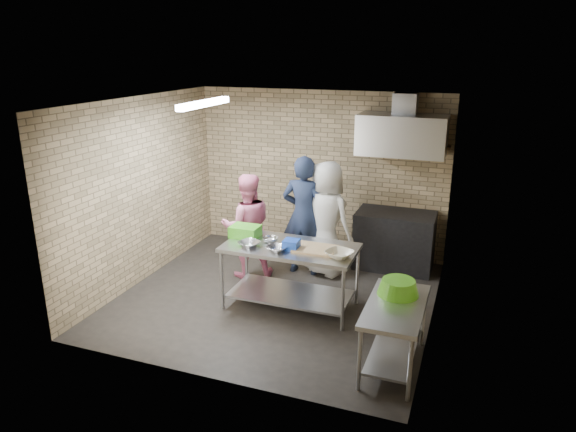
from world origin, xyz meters
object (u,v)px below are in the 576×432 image
at_px(blue_tub, 291,245).
at_px(woman_white, 326,219).
at_px(stove, 394,240).
at_px(woman_pink, 247,226).
at_px(side_counter, 394,335).
at_px(prep_table, 290,276).
at_px(bottle_green, 434,140).
at_px(green_crate, 245,231).
at_px(bottle_red, 407,138).
at_px(green_basin, 398,287).
at_px(man_navy, 304,215).

bearing_deg(blue_tub, woman_white, 86.58).
height_order(stove, woman_pink, woman_pink).
relative_size(side_counter, stove, 1.00).
relative_size(prep_table, bottle_green, 11.59).
height_order(green_crate, bottle_red, bottle_red).
bearing_deg(woman_white, green_basin, 149.50).
distance_m(man_navy, woman_pink, 0.87).
distance_m(green_crate, bottle_green, 3.14).
relative_size(man_navy, woman_white, 1.04).
xyz_separation_m(green_basin, man_navy, (-1.72, 1.83, 0.08)).
relative_size(prep_table, side_counter, 1.45).
bearing_deg(bottle_green, bottle_red, 180.00).
relative_size(stove, blue_tub, 6.21).
bearing_deg(woman_pink, man_navy, 178.97).
bearing_deg(bottle_green, green_crate, -138.96).
xyz_separation_m(green_basin, bottle_green, (0.02, 2.74, 1.18)).
bearing_deg(stove, woman_pink, -151.95).
bearing_deg(bottle_green, man_navy, -152.32).
xyz_separation_m(green_crate, man_navy, (0.49, 1.03, -0.03)).
bearing_deg(side_counter, man_navy, 129.86).
distance_m(prep_table, green_crate, 0.88).
bearing_deg(woman_white, stove, -124.34).
distance_m(bottle_green, woman_pink, 3.07).
bearing_deg(green_basin, prep_table, 155.80).
bearing_deg(blue_tub, side_counter, -29.25).
height_order(prep_table, bottle_green, bottle_green).
bearing_deg(green_basin, stove, 99.76).
xyz_separation_m(green_crate, blue_tub, (0.75, -0.22, -0.01)).
bearing_deg(green_crate, woman_pink, 112.63).
relative_size(side_counter, blue_tub, 6.21).
relative_size(side_counter, green_crate, 3.10).
bearing_deg(prep_table, green_crate, 170.27).
height_order(prep_table, man_navy, man_navy).
xyz_separation_m(prep_table, green_basin, (1.51, -0.68, 0.40)).
bearing_deg(man_navy, woman_white, -169.00).
relative_size(side_counter, woman_pink, 0.75).
distance_m(prep_table, bottle_green, 3.01).
bearing_deg(woman_white, side_counter, 146.58).
xyz_separation_m(stove, man_navy, (-1.29, -0.67, 0.47)).
height_order(bottle_red, woman_pink, bottle_red).
height_order(side_counter, woman_pink, woman_pink).
bearing_deg(man_navy, green_basin, 131.76).
xyz_separation_m(stove, bottle_red, (0.05, 0.24, 1.58)).
height_order(blue_tub, bottle_red, bottle_red).
bearing_deg(man_navy, bottle_green, -153.73).
height_order(side_counter, woman_white, woman_white).
bearing_deg(side_counter, prep_table, 148.74).
distance_m(stove, green_basin, 2.57).
bearing_deg(green_crate, blue_tub, -16.35).
relative_size(bottle_red, woman_pink, 0.11).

